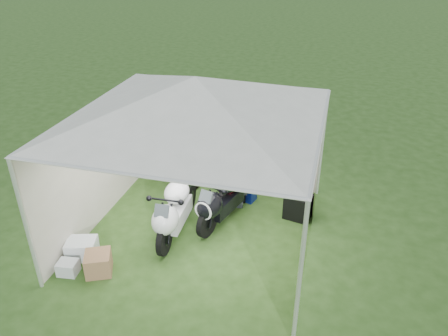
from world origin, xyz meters
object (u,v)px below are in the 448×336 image
(crate_0, at_px, (82,249))
(crate_1, at_px, (98,263))
(motorcycle_black, at_px, (223,197))
(canopy_tent, at_px, (196,102))
(person_blue_jacket, at_px, (243,167))
(paddock_stand, at_px, (245,193))
(motorcycle_white, at_px, (175,208))
(equipment_box, at_px, (298,206))
(person_dark_jacket, at_px, (179,149))
(crate_2, at_px, (68,268))

(crate_0, relative_size, crate_1, 1.21)
(motorcycle_black, height_order, crate_0, motorcycle_black)
(canopy_tent, relative_size, crate_1, 13.76)
(person_blue_jacket, bearing_deg, paddock_stand, 173.54)
(motorcycle_white, bearing_deg, paddock_stand, 53.58)
(crate_0, bearing_deg, paddock_stand, 47.68)
(person_blue_jacket, height_order, equipment_box, person_blue_jacket)
(person_dark_jacket, bearing_deg, canopy_tent, 127.11)
(paddock_stand, bearing_deg, crate_2, -127.78)
(equipment_box, height_order, crate_2, equipment_box)
(equipment_box, xyz_separation_m, crate_2, (-3.45, -2.62, -0.13))
(person_blue_jacket, bearing_deg, motorcycle_black, -14.28)
(person_dark_jacket, bearing_deg, paddock_stand, 178.67)
(crate_0, bearing_deg, person_blue_jacket, 45.87)
(canopy_tent, bearing_deg, equipment_box, 29.53)
(paddock_stand, height_order, crate_1, crate_1)
(canopy_tent, bearing_deg, person_dark_jacket, 121.72)
(paddock_stand, height_order, crate_0, crate_0)
(crate_2, bearing_deg, canopy_tent, 43.39)
(person_blue_jacket, bearing_deg, crate_2, -35.77)
(paddock_stand, distance_m, person_dark_jacket, 1.68)
(crate_2, bearing_deg, person_blue_jacket, 50.78)
(canopy_tent, relative_size, motorcycle_white, 2.79)
(paddock_stand, distance_m, crate_0, 3.44)
(motorcycle_black, bearing_deg, crate_1, -112.93)
(person_blue_jacket, bearing_deg, person_dark_jacket, -100.62)
(person_blue_jacket, bearing_deg, canopy_tent, -21.54)
(crate_1, bearing_deg, equipment_box, 39.55)
(canopy_tent, xyz_separation_m, equipment_box, (1.70, 0.96, -2.33))
(crate_2, bearing_deg, paddock_stand, 52.22)
(person_dark_jacket, xyz_separation_m, crate_0, (-0.82, -2.72, -0.73))
(canopy_tent, xyz_separation_m, motorcycle_black, (0.32, 0.48, -2.04))
(motorcycle_white, relative_size, crate_0, 4.08)
(motorcycle_white, relative_size, crate_2, 6.43)
(motorcycle_black, relative_size, crate_2, 6.06)
(person_blue_jacket, distance_m, crate_1, 3.26)
(equipment_box, distance_m, crate_1, 3.86)
(canopy_tent, xyz_separation_m, motorcycle_white, (-0.43, -0.14, -2.02))
(crate_0, bearing_deg, motorcycle_white, 38.98)
(motorcycle_white, height_order, equipment_box, motorcycle_white)
(paddock_stand, xyz_separation_m, person_blue_jacket, (-0.03, -0.19, 0.70))
(person_dark_jacket, relative_size, person_blue_jacket, 1.05)
(crate_1, bearing_deg, crate_0, 149.28)
(crate_0, bearing_deg, motorcycle_black, 39.18)
(canopy_tent, relative_size, motorcycle_black, 2.96)
(motorcycle_black, bearing_deg, motorcycle_white, -124.43)
(paddock_stand, height_order, person_dark_jacket, person_dark_jacket)
(motorcycle_black, height_order, crate_1, motorcycle_black)
(paddock_stand, xyz_separation_m, crate_0, (-2.32, -2.54, 0.01))
(canopy_tent, distance_m, motorcycle_white, 2.07)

